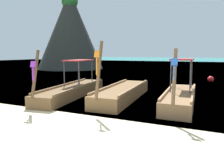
% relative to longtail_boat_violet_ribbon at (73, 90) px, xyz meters
% --- Properties ---
extents(ground, '(120.00, 120.00, 0.00)m').
position_rel_longtail_boat_violet_ribbon_xyz_m(ground, '(2.73, -4.71, -0.34)').
color(ground, beige).
extents(sea_water, '(120.00, 120.00, 0.00)m').
position_rel_longtail_boat_violet_ribbon_xyz_m(sea_water, '(2.73, 57.14, -0.33)').
color(sea_water, teal).
rests_on(sea_water, ground).
extents(longtail_boat_violet_ribbon, '(2.04, 6.71, 2.47)m').
position_rel_longtail_boat_violet_ribbon_xyz_m(longtail_boat_violet_ribbon, '(0.00, 0.00, 0.00)').
color(longtail_boat_violet_ribbon, brown).
rests_on(longtail_boat_violet_ribbon, ground).
extents(longtail_boat_orange_ribbon, '(1.71, 6.20, 2.81)m').
position_rel_longtail_boat_violet_ribbon_xyz_m(longtail_boat_orange_ribbon, '(2.77, 0.39, -0.02)').
color(longtail_boat_orange_ribbon, brown).
rests_on(longtail_boat_orange_ribbon, ground).
extents(longtail_boat_blue_ribbon, '(1.37, 5.48, 2.50)m').
position_rel_longtail_boat_violet_ribbon_xyz_m(longtail_boat_blue_ribbon, '(5.59, 0.33, 0.02)').
color(longtail_boat_blue_ribbon, olive).
rests_on(longtail_boat_blue_ribbon, ground).
extents(karst_rock, '(10.53, 9.71, 11.62)m').
position_rel_longtail_boat_violet_ribbon_xyz_m(karst_rock, '(-12.70, 17.63, 5.17)').
color(karst_rock, '#2D302B').
rests_on(karst_rock, ground).
extents(mooring_buoy_near, '(0.48, 0.48, 0.48)m').
position_rel_longtail_boat_violet_ribbon_xyz_m(mooring_buoy_near, '(6.91, 9.39, -0.09)').
color(mooring_buoy_near, red).
rests_on(mooring_buoy_near, sea_water).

